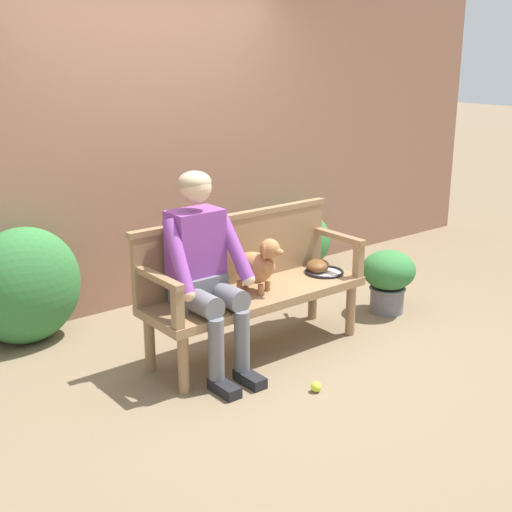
{
  "coord_description": "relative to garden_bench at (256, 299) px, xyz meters",
  "views": [
    {
      "loc": [
        -2.78,
        -3.49,
        2.06
      ],
      "look_at": [
        0.0,
        0.0,
        0.7
      ],
      "focal_mm": 48.43,
      "sensor_mm": 36.0,
      "label": 1
    }
  ],
  "objects": [
    {
      "name": "ground_plane",
      "position": [
        0.0,
        0.0,
        -0.39
      ],
      "size": [
        40.0,
        40.0,
        0.0
      ],
      "primitive_type": "plane",
      "color": "#7A664C"
    },
    {
      "name": "bench_armrest_right_end",
      "position": [
        0.77,
        -0.09,
        0.26
      ],
      "size": [
        0.06,
        0.53,
        0.28
      ],
      "color": "#93704C",
      "rests_on": "garden_bench"
    },
    {
      "name": "garden_bench",
      "position": [
        0.0,
        0.0,
        0.0
      ],
      "size": [
        1.62,
        0.53,
        0.45
      ],
      "color": "#93704C",
      "rests_on": "ground"
    },
    {
      "name": "tennis_racket",
      "position": [
        0.65,
        0.01,
        0.07
      ],
      "size": [
        0.4,
        0.57,
        0.03
      ],
      "color": "black",
      "rests_on": "garden_bench"
    },
    {
      "name": "potted_plant",
      "position": [
        1.3,
        -0.07,
        -0.09
      ],
      "size": [
        0.43,
        0.43,
        0.51
      ],
      "color": "slate",
      "rests_on": "ground"
    },
    {
      "name": "tennis_ball",
      "position": [
        -0.08,
        -0.7,
        -0.36
      ],
      "size": [
        0.07,
        0.07,
        0.07
      ],
      "primitive_type": "sphere",
      "color": "#CCDB33",
      "rests_on": "ground"
    },
    {
      "name": "brick_garden_fence",
      "position": [
        0.0,
        1.5,
        0.89
      ],
      "size": [
        8.0,
        0.3,
        2.57
      ],
      "primitive_type": "cube",
      "color": "#936651",
      "rests_on": "ground"
    },
    {
      "name": "bench_armrest_left_end",
      "position": [
        -0.77,
        -0.09,
        0.26
      ],
      "size": [
        0.06,
        0.53,
        0.28
      ],
      "color": "#93704C",
      "rests_on": "garden_bench"
    },
    {
      "name": "baseball_glove",
      "position": [
        0.62,
        0.05,
        0.1
      ],
      "size": [
        0.28,
        0.27,
        0.09
      ],
      "primitive_type": "ellipsoid",
      "rotation": [
        0.0,
        0.0,
        0.65
      ],
      "color": "brown",
      "rests_on": "garden_bench"
    },
    {
      "name": "hedge_bush_mid_left",
      "position": [
        1.34,
        1.14,
        -0.1
      ],
      "size": [
        0.86,
        0.53,
        0.59
      ],
      "primitive_type": "ellipsoid",
      "color": "#337538",
      "rests_on": "ground"
    },
    {
      "name": "bench_backrest",
      "position": [
        0.0,
        0.23,
        0.31
      ],
      "size": [
        1.66,
        0.06,
        0.5
      ],
      "color": "#93704C",
      "rests_on": "garden_bench"
    },
    {
      "name": "dog_on_bench",
      "position": [
        0.0,
        -0.02,
        0.25
      ],
      "size": [
        0.28,
        0.38,
        0.39
      ],
      "color": "#AD7042",
      "rests_on": "garden_bench"
    },
    {
      "name": "person_seated",
      "position": [
        -0.44,
        -0.02,
        0.33
      ],
      "size": [
        0.56,
        0.66,
        1.32
      ],
      "color": "black",
      "rests_on": "ground"
    },
    {
      "name": "hedge_bush_mid_right",
      "position": [
        -1.19,
        1.15,
        0.04
      ],
      "size": [
        0.82,
        0.55,
        0.85
      ],
      "primitive_type": "ellipsoid",
      "color": "#337538",
      "rests_on": "ground"
    }
  ]
}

